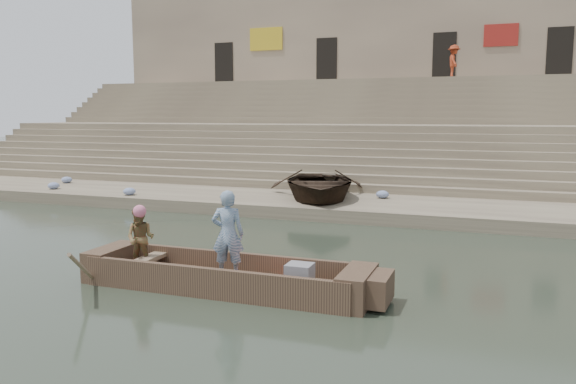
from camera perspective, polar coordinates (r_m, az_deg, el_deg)
The scene contains 14 objects.
ground at distance 13.57m, azimuth -17.06°, elevation -6.54°, with size 120.00×120.00×0.00m, color #263024.
lower_landing at distance 20.35m, azimuth -3.43°, elevation -0.92°, with size 32.00×4.00×0.40m, color gray.
mid_landing at distance 27.23m, azimuth 2.84°, elevation 3.82°, with size 32.00×3.00×2.80m, color gray.
upper_landing at distance 33.92m, azimuth 6.38°, elevation 6.60°, with size 32.00×3.00×5.20m, color gray.
ghat_steps at distance 28.82m, azimuth 3.85°, elevation 4.83°, with size 32.00×11.00×5.20m.
building_wall at distance 37.88m, azimuth 7.91°, elevation 11.23°, with size 32.00×5.07×11.20m.
main_rowboat at distance 10.98m, azimuth -6.34°, elevation -9.03°, with size 5.00×1.30×0.22m, color brown.
rowboat_trim at distance 10.83m, azimuth -5.38°, elevation -8.17°, with size 6.04×2.63×1.88m.
standing_man at distance 10.76m, azimuth -6.03°, elevation -4.20°, with size 0.61×0.40×1.66m, color navy.
rowing_man at distance 11.78m, azimuth -14.51°, elevation -4.49°, with size 0.59×0.46×1.21m, color #297D37.
television at distance 10.34m, azimuth 1.11°, elevation -8.26°, with size 0.46×0.42×0.40m.
beached_rowboat at distance 19.61m, azimuth 3.04°, elevation 0.82°, with size 3.47×4.85×1.01m, color #2D2116.
pedestrian at distance 32.99m, azimuth 16.23°, elevation 12.39°, with size 1.16×0.67×1.79m, color #9A331A.
cloth_bundles at distance 22.17m, azimuth -13.59°, elevation 0.45°, with size 13.77×2.78×0.26m.
Camera 1 is at (8.02, -10.45, 3.28)m, focal length 35.61 mm.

